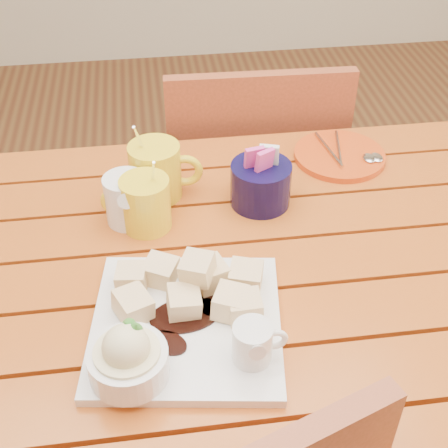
{
  "coord_description": "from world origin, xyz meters",
  "views": [
    {
      "loc": [
        -0.06,
        -0.72,
        1.43
      ],
      "look_at": [
        0.04,
        0.02,
        0.82
      ],
      "focal_mm": 50.0,
      "sensor_mm": 36.0,
      "label": 1
    }
  ],
  "objects": [
    {
      "name": "table",
      "position": [
        0.0,
        0.0,
        0.64
      ],
      "size": [
        1.2,
        0.79,
        0.75
      ],
      "color": "#9B3F14",
      "rests_on": "ground"
    },
    {
      "name": "cream_pitcher",
      "position": [
        -0.11,
        0.14,
        0.8
      ],
      "size": [
        0.11,
        0.09,
        0.09
      ],
      "rotation": [
        0.0,
        0.0,
        -0.05
      ],
      "color": "white",
      "rests_on": "table"
    },
    {
      "name": "dessert_plate",
      "position": [
        -0.05,
        -0.14,
        0.78
      ],
      "size": [
        0.3,
        0.3,
        0.11
      ],
      "rotation": [
        0.0,
        0.0,
        -0.14
      ],
      "color": "white",
      "rests_on": "table"
    },
    {
      "name": "coffee_mug_left",
      "position": [
        -0.08,
        0.13,
        0.8
      ],
      "size": [
        0.12,
        0.08,
        0.14
      ],
      "rotation": [
        0.0,
        0.0,
        -0.21
      ],
      "color": "yellow",
      "rests_on": "table"
    },
    {
      "name": "coffee_mug_right",
      "position": [
        -0.05,
        0.21,
        0.8
      ],
      "size": [
        0.13,
        0.09,
        0.16
      ],
      "rotation": [
        0.0,
        0.0,
        -0.11
      ],
      "color": "yellow",
      "rests_on": "table"
    },
    {
      "name": "chair_far",
      "position": [
        0.18,
        0.55,
        0.48
      ],
      "size": [
        0.42,
        0.42,
        0.86
      ],
      "rotation": [
        0.0,
        0.0,
        3.11
      ],
      "color": "brown",
      "rests_on": "ground"
    },
    {
      "name": "sugar_caddy",
      "position": [
        0.13,
        0.16,
        0.79
      ],
      "size": [
        0.11,
        0.11,
        0.12
      ],
      "color": "black",
      "rests_on": "table"
    },
    {
      "name": "orange_saucer",
      "position": [
        0.31,
        0.29,
        0.76
      ],
      "size": [
        0.18,
        0.18,
        0.02
      ],
      "rotation": [
        0.0,
        0.0,
        -0.05
      ],
      "color": "#D34412",
      "rests_on": "table"
    }
  ]
}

